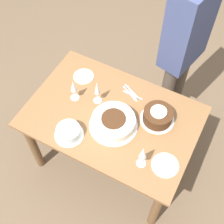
% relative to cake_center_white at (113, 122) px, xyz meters
% --- Properties ---
extents(ground_plane, '(12.00, 12.00, 0.00)m').
position_rel_cake_center_white_xyz_m(ground_plane, '(0.05, -0.07, -0.80)').
color(ground_plane, brown).
extents(dining_table, '(1.29, 0.87, 0.75)m').
position_rel_cake_center_white_xyz_m(dining_table, '(0.05, -0.07, -0.17)').
color(dining_table, brown).
rests_on(dining_table, ground_plane).
extents(cake_center_white, '(0.36, 0.36, 0.10)m').
position_rel_cake_center_white_xyz_m(cake_center_white, '(0.00, 0.00, 0.00)').
color(cake_center_white, white).
rests_on(cake_center_white, dining_table).
extents(cake_front_chocolate, '(0.26, 0.26, 0.11)m').
position_rel_cake_center_white_xyz_m(cake_front_chocolate, '(-0.26, -0.20, 0.01)').
color(cake_front_chocolate, white).
rests_on(cake_front_chocolate, dining_table).
extents(cake_back_decorated, '(0.21, 0.21, 0.08)m').
position_rel_cake_center_white_xyz_m(cake_back_decorated, '(0.24, 0.22, -0.00)').
color(cake_back_decorated, white).
rests_on(cake_back_decorated, dining_table).
extents(wine_glass_near, '(0.07, 0.07, 0.22)m').
position_rel_cake_center_white_xyz_m(wine_glass_near, '(0.21, -0.14, 0.10)').
color(wine_glass_near, silver).
rests_on(wine_glass_near, dining_table).
extents(wine_glass_far, '(0.07, 0.07, 0.20)m').
position_rel_cake_center_white_xyz_m(wine_glass_far, '(0.39, -0.08, 0.08)').
color(wine_glass_far, silver).
rests_on(wine_glass_far, dining_table).
extents(wine_glass_extra, '(0.07, 0.07, 0.23)m').
position_rel_cake_center_white_xyz_m(wine_glass_extra, '(-0.31, 0.18, 0.11)').
color(wine_glass_extra, silver).
rests_on(wine_glass_extra, dining_table).
extents(dessert_plate_left, '(0.19, 0.19, 0.01)m').
position_rel_cake_center_white_xyz_m(dessert_plate_left, '(-0.46, 0.12, -0.04)').
color(dessert_plate_left, beige).
rests_on(dessert_plate_left, dining_table).
extents(dessert_plate_right, '(0.17, 0.17, 0.01)m').
position_rel_cake_center_white_xyz_m(dessert_plate_right, '(0.44, -0.30, -0.04)').
color(dessert_plate_right, beige).
rests_on(dessert_plate_right, dining_table).
extents(fork_pile, '(0.19, 0.12, 0.01)m').
position_rel_cake_center_white_xyz_m(fork_pile, '(0.01, -0.33, -0.04)').
color(fork_pile, silver).
rests_on(fork_pile, dining_table).
extents(person_cutting, '(0.30, 0.44, 1.71)m').
position_rel_cake_center_white_xyz_m(person_cutting, '(-0.21, -0.80, 0.24)').
color(person_cutting, '#4C4238').
rests_on(person_cutting, ground_plane).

